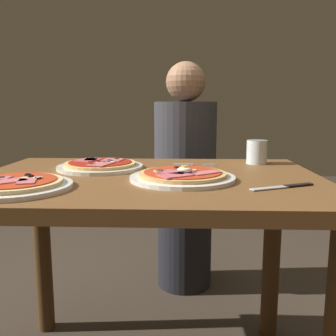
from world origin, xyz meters
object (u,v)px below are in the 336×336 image
object	(u,v)px
diner_person	(185,183)
pizza_foreground	(182,176)
dining_table	(148,215)
water_glass_near	(257,153)
fork	(191,165)
knife	(287,186)
pizza_across_left	(100,165)
pizza_across_right	(13,185)

from	to	relation	value
diner_person	pizza_foreground	bearing A→B (deg)	89.02
dining_table	water_glass_near	xyz separation A→B (m)	(0.39, 0.26, 0.17)
pizza_foreground	diner_person	xyz separation A→B (m)	(0.01, 0.83, -0.19)
pizza_foreground	diner_person	bearing A→B (deg)	89.02
fork	knife	distance (m)	0.44
pizza_foreground	pizza_across_left	bearing A→B (deg)	146.35
water_glass_near	diner_person	xyz separation A→B (m)	(-0.27, 0.50, -0.22)
pizza_foreground	knife	world-z (taller)	pizza_foreground
pizza_across_left	fork	distance (m)	0.33
knife	pizza_foreground	bearing A→B (deg)	161.85
dining_table	fork	size ratio (longest dim) A/B	6.84
knife	water_glass_near	bearing A→B (deg)	89.79
pizza_across_left	knife	distance (m)	0.63
dining_table	pizza_foreground	size ratio (longest dim) A/B	3.47
fork	diner_person	bearing A→B (deg)	91.77
water_glass_near	fork	bearing A→B (deg)	-168.90
pizza_across_left	water_glass_near	distance (m)	0.58
pizza_foreground	water_glass_near	distance (m)	0.43
pizza_across_right	knife	size ratio (longest dim) A/B	1.66
dining_table	pizza_across_right	distance (m)	0.42
pizza_foreground	fork	bearing A→B (deg)	83.56
pizza_across_left	dining_table	bearing A→B (deg)	-35.55
water_glass_near	dining_table	bearing A→B (deg)	-146.04
pizza_across_left	diner_person	bearing A→B (deg)	64.90
water_glass_near	knife	bearing A→B (deg)	-90.21
pizza_across_right	fork	size ratio (longest dim) A/B	1.95
knife	pizza_across_right	bearing A→B (deg)	-176.22
pizza_across_left	knife	xyz separation A→B (m)	(0.56, -0.28, -0.01)
dining_table	diner_person	xyz separation A→B (m)	(0.12, 0.77, -0.05)
pizza_across_right	diner_person	xyz separation A→B (m)	(0.46, 0.97, -0.19)
dining_table	knife	xyz separation A→B (m)	(0.39, -0.16, 0.13)
dining_table	pizza_foreground	xyz separation A→B (m)	(0.11, -0.06, 0.14)
pizza_across_left	diner_person	size ratio (longest dim) A/B	0.25
dining_table	diner_person	distance (m)	0.78
pizza_foreground	pizza_across_left	world-z (taller)	pizza_foreground
pizza_across_right	fork	xyz separation A→B (m)	(0.48, 0.42, -0.01)
knife	diner_person	distance (m)	0.98
pizza_foreground	pizza_across_left	distance (m)	0.34
dining_table	pizza_across_right	bearing A→B (deg)	-148.76
dining_table	fork	distance (m)	0.29
dining_table	pizza_across_left	distance (m)	0.26
water_glass_near	fork	world-z (taller)	water_glass_near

